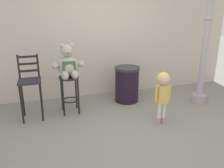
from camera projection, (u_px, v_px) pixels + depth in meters
name	position (u px, v px, depth m)	size (l,w,h in m)	color
ground_plane	(134.00, 134.00, 3.60)	(24.00, 24.00, 0.00)	gray
building_wall	(99.00, 14.00, 4.96)	(6.43, 0.30, 3.62)	beige
bar_stool_with_teddy	(69.00, 87.00, 4.24)	(0.37, 0.37, 0.72)	#26242F
teddy_bear	(68.00, 65.00, 4.08)	(0.59, 0.53, 0.61)	#AEA88E
child_walking	(163.00, 87.00, 3.78)	(0.29, 0.23, 0.91)	#C98F8F
trash_bin	(127.00, 84.00, 4.84)	(0.53, 0.53, 0.75)	black
lamppost	(205.00, 46.00, 4.50)	(0.30, 0.30, 2.99)	#A99E9E
bar_chair_empty	(30.00, 84.00, 3.98)	(0.38, 0.38, 1.15)	#26242F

